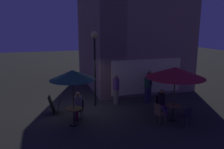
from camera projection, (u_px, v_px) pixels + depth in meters
ground_plane at (80, 111)px, 11.47m from camera, size 60.00×60.00×0.00m
cafe_building at (119, 23)px, 15.01m from camera, size 6.48×7.61×8.94m
street_lamp_near_corner at (95, 51)px, 11.71m from camera, size 0.37×0.37×4.00m
menu_sandwich_board at (55, 105)px, 11.08m from camera, size 0.73×0.65×0.90m
cafe_table_0 at (74, 113)px, 9.76m from camera, size 0.75×0.75×0.77m
cafe_table_1 at (173, 109)px, 10.28m from camera, size 0.71×0.71×0.73m
patio_umbrella_0 at (72, 75)px, 9.42m from camera, size 1.92×1.92×2.45m
patio_umbrella_1 at (175, 73)px, 9.93m from camera, size 2.59×2.59×2.48m
cafe_chair_0 at (79, 107)px, 10.59m from camera, size 0.56×0.56×0.85m
cafe_chair_1 at (186, 115)px, 9.62m from camera, size 0.46×0.46×0.85m
cafe_chair_2 at (160, 104)px, 10.98m from camera, size 0.47×0.47×0.94m
cafe_chair_3 at (159, 112)px, 9.82m from camera, size 0.47×0.47×0.96m
patron_seated_0 at (78, 104)px, 10.41m from camera, size 0.46×0.53×1.28m
patron_seated_1 at (162, 101)px, 10.83m from camera, size 0.41×0.53×1.29m
patron_standing_2 at (116, 90)px, 12.36m from camera, size 0.35×0.35×1.65m
patron_standing_3 at (149, 85)px, 13.18m from camera, size 0.32×0.32×1.77m
patron_standing_4 at (147, 88)px, 12.59m from camera, size 0.31×0.31×1.67m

